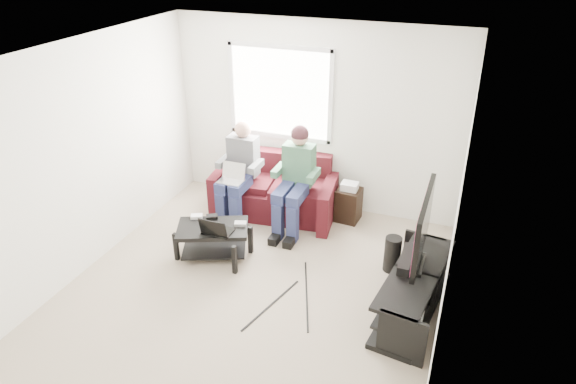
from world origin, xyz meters
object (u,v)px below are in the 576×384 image
(sofa, at_px, (275,192))
(tv, at_px, (423,228))
(subwoofer, at_px, (392,254))
(coffee_table, at_px, (213,235))
(tv_stand, at_px, (413,293))
(end_table, at_px, (349,203))

(sofa, distance_m, tv, 2.62)
(sofa, xyz_separation_m, subwoofer, (1.80, -0.83, -0.08))
(subwoofer, bearing_deg, coffee_table, -167.04)
(sofa, height_order, tv, tv)
(tv, bearing_deg, sofa, 147.29)
(sofa, height_order, tv_stand, sofa)
(tv, height_order, end_table, tv)
(tv_stand, bearing_deg, tv, 91.47)
(sofa, relative_size, tv_stand, 1.15)
(coffee_table, distance_m, tv_stand, 2.43)
(tv_stand, relative_size, end_table, 2.80)
(coffee_table, bearing_deg, tv, -1.54)
(coffee_table, bearing_deg, sofa, 77.82)
(tv_stand, relative_size, subwoofer, 3.59)
(tv, bearing_deg, end_table, 126.42)
(coffee_table, height_order, tv_stand, tv_stand)
(tv, relative_size, subwoofer, 2.50)
(tv_stand, bearing_deg, sofa, 145.47)
(sofa, relative_size, end_table, 3.23)
(tv, relative_size, end_table, 1.95)
(coffee_table, xyz_separation_m, tv, (2.42, -0.07, 0.66))
(sofa, xyz_separation_m, coffee_table, (-0.28, -1.31, 0.00))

